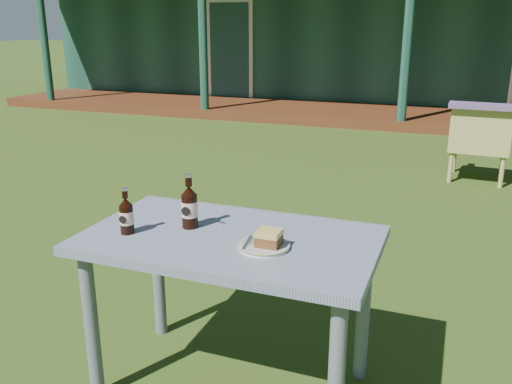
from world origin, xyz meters
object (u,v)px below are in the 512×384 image
at_px(cafe_table, 230,258).
at_px(cake_slice, 269,238).
at_px(plate, 264,246).
at_px(cola_bottle_near, 189,206).
at_px(cola_bottle_far, 126,215).
at_px(armchair_left, 480,140).

bearing_deg(cafe_table, cake_slice, -19.60).
xyz_separation_m(plate, cola_bottle_near, (-0.37, 0.10, 0.09)).
relative_size(cake_slice, cola_bottle_far, 0.47).
height_order(cake_slice, armchair_left, cake_slice).
bearing_deg(armchair_left, cafe_table, -104.84).
xyz_separation_m(plate, cake_slice, (0.02, 0.00, 0.04)).
distance_m(cake_slice, cola_bottle_far, 0.60).
bearing_deg(armchair_left, plate, -102.23).
relative_size(cafe_table, cola_bottle_near, 5.15).
height_order(cafe_table, plate, plate).
bearing_deg(cake_slice, cola_bottle_near, 165.92).
distance_m(cake_slice, armchair_left, 4.08).
relative_size(cafe_table, cola_bottle_far, 6.17).
bearing_deg(cola_bottle_far, cola_bottle_near, 36.09).
distance_m(cafe_table, cola_bottle_near, 0.28).
xyz_separation_m(cola_bottle_far, armchair_left, (1.44, 4.03, -0.37)).
distance_m(cafe_table, plate, 0.22).
height_order(plate, armchair_left, armchair_left).
distance_m(cola_bottle_near, armchair_left, 4.09).
distance_m(cafe_table, cake_slice, 0.25).
xyz_separation_m(cola_bottle_near, cola_bottle_far, (-0.21, -0.15, -0.02)).
height_order(cola_bottle_near, armchair_left, cola_bottle_near).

